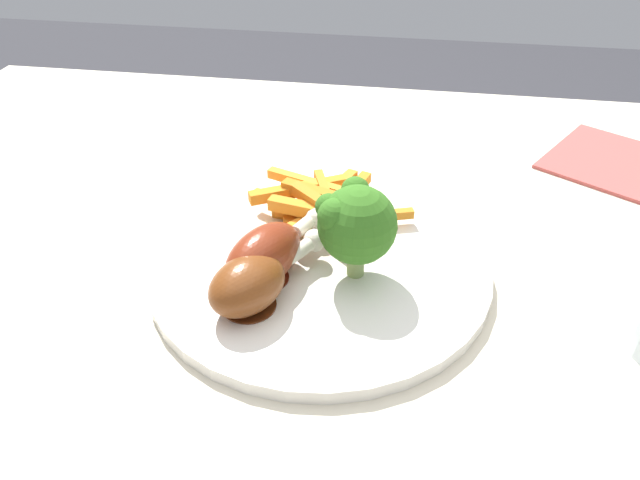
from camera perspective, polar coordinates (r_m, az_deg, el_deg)
dining_table at (r=0.60m, az=7.33°, el=-8.94°), size 1.27×0.79×0.73m
dinner_plate at (r=0.52m, az=0.00°, el=-2.33°), size 0.29×0.29×0.01m
broccoli_floret_front at (r=0.47m, az=3.34°, el=1.65°), size 0.07×0.07×0.08m
carrot_fries_pile at (r=0.55m, az=0.02°, el=3.27°), size 0.15×0.12×0.04m
chicken_drumstick_near at (r=0.48m, az=-5.08°, el=-1.31°), size 0.08×0.12×0.05m
chicken_drumstick_far at (r=0.46m, az=-6.43°, el=-3.96°), size 0.09×0.12×0.04m
napkin at (r=0.75m, az=27.65°, el=6.15°), size 0.22×0.21×0.00m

